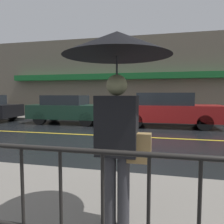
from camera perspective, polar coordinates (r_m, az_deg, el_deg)
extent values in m
plane|color=black|center=(7.94, 3.91, -6.42)|extent=(80.00, 80.00, 0.00)
cube|color=slate|center=(3.10, -13.42, -23.71)|extent=(28.00, 2.76, 0.11)
cube|color=slate|center=(12.58, 7.38, -2.11)|extent=(28.00, 1.70, 0.11)
cube|color=gold|center=(7.94, 3.91, -6.39)|extent=(25.20, 0.12, 0.01)
cube|color=#706656|center=(13.52, 7.92, 8.79)|extent=(28.00, 0.30, 5.03)
cube|color=#196B2D|center=(13.11, 7.75, 9.30)|extent=(16.80, 0.55, 0.35)
cylinder|color=black|center=(1.84, -22.11, -24.50)|extent=(0.02, 0.02, 1.05)
cylinder|color=#333338|center=(2.46, -0.55, -19.83)|extent=(0.13, 0.13, 0.78)
cylinder|color=#333338|center=(2.44, 3.01, -20.13)|extent=(0.13, 0.13, 0.78)
cube|color=black|center=(2.25, 1.25, -3.60)|extent=(0.42, 0.25, 0.62)
sphere|color=#8D8B5E|center=(2.23, 1.27, 7.04)|extent=(0.21, 0.21, 0.21)
cylinder|color=#262628|center=(2.23, 1.27, 5.39)|extent=(0.02, 0.02, 0.70)
cone|color=black|center=(2.28, 1.29, 17.39)|extent=(1.10, 1.10, 0.25)
cube|color=#9E7A47|center=(2.26, 7.10, -9.26)|extent=(0.24, 0.12, 0.30)
cylinder|color=black|center=(14.37, -24.61, -0.67)|extent=(0.60, 0.22, 0.60)
cube|color=#193828|center=(11.57, -11.27, 0.15)|extent=(3.98, 1.71, 0.70)
cube|color=#1E2328|center=(11.61, -12.03, 3.10)|extent=(2.07, 1.57, 0.49)
cylinder|color=black|center=(11.85, -4.31, -1.13)|extent=(0.67, 0.22, 0.67)
cylinder|color=black|center=(10.45, -6.75, -1.92)|extent=(0.67, 0.22, 0.67)
cylinder|color=black|center=(12.80, -14.91, -0.84)|extent=(0.67, 0.22, 0.67)
cylinder|color=black|center=(11.52, -18.38, -1.52)|extent=(0.67, 0.22, 0.67)
cube|color=maroon|center=(10.54, 14.54, -0.22)|extent=(4.71, 1.82, 0.75)
cube|color=#1E2328|center=(10.50, 13.58, 3.37)|extent=(2.45, 1.67, 0.57)
cylinder|color=black|center=(11.49, 21.71, -1.64)|extent=(0.67, 0.22, 0.67)
cylinder|color=black|center=(9.93, 23.07, -2.62)|extent=(0.67, 0.22, 0.67)
cylinder|color=black|center=(11.43, 7.07, -1.38)|extent=(0.67, 0.22, 0.67)
cylinder|color=black|center=(9.85, 6.08, -2.33)|extent=(0.67, 0.22, 0.67)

